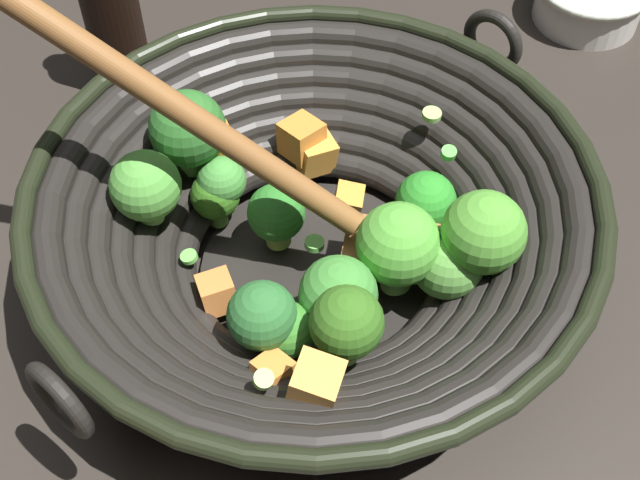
# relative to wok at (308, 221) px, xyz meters

# --- Properties ---
(ground_plane) EXTENTS (4.00, 4.00, 0.00)m
(ground_plane) POSITION_rel_wok_xyz_m (0.00, -0.00, -0.07)
(ground_plane) COLOR #28231E
(wok) EXTENTS (0.40, 0.40, 0.25)m
(wok) POSITION_rel_wok_xyz_m (0.00, 0.00, 0.00)
(wok) COLOR black
(wok) RESTS_ON ground
(soy_sauce_bottle) EXTENTS (0.05, 0.05, 0.20)m
(soy_sauce_bottle) POSITION_rel_wok_xyz_m (0.17, -0.23, 0.02)
(soy_sauce_bottle) COLOR black
(soy_sauce_bottle) RESTS_ON ground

